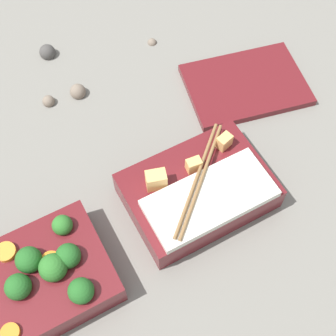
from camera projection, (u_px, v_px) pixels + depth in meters
ground_plane at (114, 250)px, 0.66m from camera, size 3.00×3.00×0.00m
bento_tray_vegetable at (34, 282)px, 0.61m from camera, size 0.21×0.14×0.07m
bento_tray_rice at (199, 191)px, 0.68m from camera, size 0.21×0.14×0.07m
bento_lid at (246, 85)px, 0.81m from camera, size 0.23×0.18×0.01m
pebble_0 at (49, 101)px, 0.79m from camera, size 0.02×0.02×0.02m
pebble_1 at (152, 41)px, 0.86m from camera, size 0.02×0.02×0.02m
pebble_2 at (78, 92)px, 0.80m from camera, size 0.03×0.03×0.03m
pebble_3 at (47, 52)px, 0.85m from camera, size 0.03×0.03×0.03m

